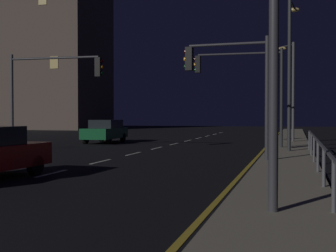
# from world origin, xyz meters

# --- Properties ---
(ground_plane) EXTENTS (112.00, 112.00, 0.00)m
(ground_plane) POSITION_xyz_m (0.00, 17.50, 0.00)
(ground_plane) COLOR black
(ground_plane) RESTS_ON ground
(sidewalk_right) EXTENTS (2.24, 77.00, 0.14)m
(sidewalk_right) POSITION_xyz_m (7.35, 17.50, 0.07)
(sidewalk_right) COLOR gray
(sidewalk_right) RESTS_ON ground
(lane_markings_center) EXTENTS (0.14, 50.00, 0.01)m
(lane_markings_center) POSITION_xyz_m (0.00, 21.00, 0.01)
(lane_markings_center) COLOR silver
(lane_markings_center) RESTS_ON ground
(lane_edge_line) EXTENTS (0.14, 53.00, 0.01)m
(lane_edge_line) POSITION_xyz_m (5.98, 22.50, 0.01)
(lane_edge_line) COLOR gold
(lane_edge_line) RESTS_ON ground
(car_oncoming) EXTENTS (1.95, 4.45, 1.57)m
(car_oncoming) POSITION_xyz_m (-4.87, 24.99, 0.82)
(car_oncoming) COLOR #14592D
(car_oncoming) RESTS_ON ground
(traffic_light_near_right) EXTENTS (4.96, 0.34, 5.41)m
(traffic_light_near_right) POSITION_xyz_m (4.75, 21.56, 4.01)
(traffic_light_near_right) COLOR #2D3033
(traffic_light_near_right) RESTS_ON sidewalk_right
(traffic_light_near_left) EXTENTS (5.20, 0.40, 5.08)m
(traffic_light_near_left) POSITION_xyz_m (-4.46, 17.07, 3.65)
(traffic_light_near_left) COLOR #4C4C51
(traffic_light_near_left) RESTS_ON ground
(traffic_light_mid_right) EXTENTS (3.47, 0.43, 4.83)m
(traffic_light_mid_right) POSITION_xyz_m (5.04, 14.05, 3.54)
(traffic_light_mid_right) COLOR #38383D
(traffic_light_mid_right) RESTS_ON sidewalk_right
(street_lamp_median) EXTENTS (1.08, 1.29, 6.61)m
(street_lamp_median) POSITION_xyz_m (7.34, 27.86, 4.12)
(street_lamp_median) COLOR #4C4C51
(street_lamp_median) RESTS_ON sidewalk_right
(street_lamp_across_street) EXTENTS (0.57, 2.17, 7.54)m
(street_lamp_across_street) POSITION_xyz_m (7.37, 19.43, 4.68)
(street_lamp_across_street) COLOR #2D3033
(street_lamp_across_street) RESTS_ON sidewalk_right
(barrier_fence) EXTENTS (0.09, 22.14, 0.98)m
(barrier_fence) POSITION_xyz_m (8.32, 9.02, 0.88)
(barrier_fence) COLOR #59595E
(barrier_fence) RESTS_ON sidewalk_right
(building_distant) EXTENTS (20.23, 11.66, 23.65)m
(building_distant) POSITION_xyz_m (-27.97, 53.07, 11.82)
(building_distant) COLOR brown
(building_distant) RESTS_ON ground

